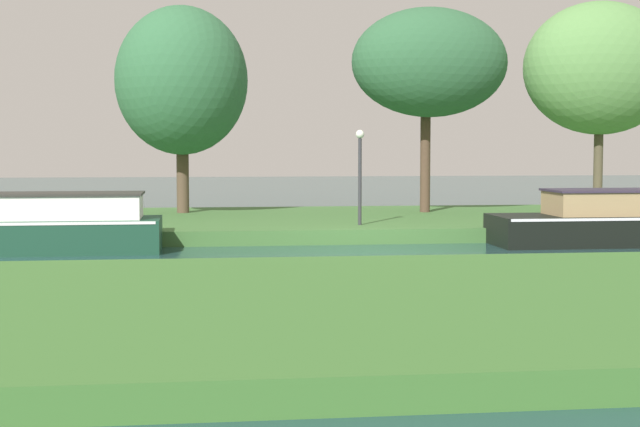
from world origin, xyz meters
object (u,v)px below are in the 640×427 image
(willow_tree_centre, at_px, (430,63))
(willow_tree_right, at_px, (600,68))
(forest_barge, at_px, (3,226))
(lamp_post, at_px, (360,165))
(black_narrowboat, at_px, (619,222))
(mooring_post_near, at_px, (87,222))
(willow_tree_left, at_px, (182,81))

(willow_tree_centre, distance_m, willow_tree_right, 6.09)
(forest_barge, xyz_separation_m, lamp_post, (9.29, 2.36, 1.45))
(willow_tree_right, bearing_deg, black_narrowboat, -109.29)
(lamp_post, bearing_deg, black_narrowboat, -19.62)
(forest_barge, height_order, mooring_post_near, forest_barge)
(black_narrowboat, height_order, lamp_post, lamp_post)
(forest_barge, height_order, lamp_post, lamp_post)
(willow_tree_right, bearing_deg, forest_barge, -158.57)
(forest_barge, xyz_separation_m, willow_tree_right, (18.44, 7.24, 4.62))
(black_narrowboat, xyz_separation_m, willow_tree_centre, (-3.54, 6.80, 4.74))
(mooring_post_near, bearing_deg, black_narrowboat, -5.28)
(willow_tree_left, height_order, lamp_post, willow_tree_left)
(forest_barge, height_order, willow_tree_left, willow_tree_left)
(willow_tree_left, height_order, mooring_post_near, willow_tree_left)
(willow_tree_right, relative_size, lamp_post, 2.67)
(willow_tree_left, bearing_deg, mooring_post_near, -110.47)
(forest_barge, distance_m, willow_tree_left, 9.65)
(black_narrowboat, height_order, willow_tree_centre, willow_tree_centre)
(willow_tree_centre, xyz_separation_m, lamp_post, (-3.08, -4.44, -3.25))
(willow_tree_left, distance_m, lamp_post, 7.76)
(willow_tree_left, xyz_separation_m, mooring_post_near, (-2.37, -6.34, -4.11))
(willow_tree_centre, distance_m, lamp_post, 6.30)
(black_narrowboat, height_order, mooring_post_near, black_narrowboat)
(willow_tree_centre, bearing_deg, willow_tree_right, 4.13)
(black_narrowboat, relative_size, willow_tree_left, 0.98)
(willow_tree_centre, relative_size, mooring_post_near, 13.53)
(black_narrowboat, bearing_deg, mooring_post_near, 174.72)
(willow_tree_centre, bearing_deg, willow_tree_left, 174.10)
(willow_tree_right, xyz_separation_m, mooring_post_near, (-16.55, -5.94, -4.62))
(lamp_post, bearing_deg, willow_tree_right, 28.06)
(willow_tree_centre, xyz_separation_m, willow_tree_right, (6.07, 0.44, -0.08))
(willow_tree_right, xyz_separation_m, lamp_post, (-9.15, -4.88, -3.17))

